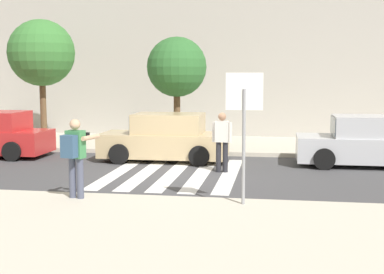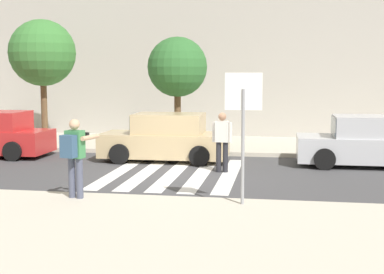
{
  "view_description": "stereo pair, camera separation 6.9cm",
  "coord_description": "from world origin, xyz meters",
  "px_view_note": "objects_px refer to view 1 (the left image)",
  "views": [
    {
      "loc": [
        2.89,
        -14.58,
        2.84
      ],
      "look_at": [
        0.6,
        -0.2,
        1.1
      ],
      "focal_mm": 50.0,
      "sensor_mm": 36.0,
      "label": 1
    },
    {
      "loc": [
        2.96,
        -14.57,
        2.84
      ],
      "look_at": [
        0.6,
        -0.2,
        1.1
      ],
      "focal_mm": 50.0,
      "sensor_mm": 36.0,
      "label": 2
    }
  ],
  "objects_px": {
    "photographer_with_backpack": "(75,151)",
    "parked_car_tan": "(166,139)",
    "street_tree_west": "(41,53)",
    "stop_sign": "(244,109)",
    "pedestrian_crossing": "(222,139)",
    "parked_car_silver": "(366,143)",
    "street_tree_center": "(177,68)"
  },
  "relations": [
    {
      "from": "photographer_with_backpack",
      "to": "parked_car_tan",
      "type": "distance_m",
      "value": 6.1
    },
    {
      "from": "parked_car_silver",
      "to": "street_tree_west",
      "type": "bearing_deg",
      "value": 166.98
    },
    {
      "from": "street_tree_west",
      "to": "street_tree_center",
      "type": "height_order",
      "value": "street_tree_west"
    },
    {
      "from": "stop_sign",
      "to": "street_tree_west",
      "type": "xyz_separation_m",
      "value": [
        -8.32,
        8.69,
        1.48
      ]
    },
    {
      "from": "stop_sign",
      "to": "street_tree_center",
      "type": "xyz_separation_m",
      "value": [
        -2.91,
        8.07,
        0.92
      ]
    },
    {
      "from": "parked_car_tan",
      "to": "street_tree_west",
      "type": "height_order",
      "value": "street_tree_west"
    },
    {
      "from": "stop_sign",
      "to": "parked_car_tan",
      "type": "bearing_deg",
      "value": 115.86
    },
    {
      "from": "street_tree_center",
      "to": "parked_car_silver",
      "type": "bearing_deg",
      "value": -18.31
    },
    {
      "from": "parked_car_silver",
      "to": "street_tree_center",
      "type": "xyz_separation_m",
      "value": [
        -6.3,
        2.08,
        2.32
      ]
    },
    {
      "from": "photographer_with_backpack",
      "to": "parked_car_silver",
      "type": "height_order",
      "value": "photographer_with_backpack"
    },
    {
      "from": "stop_sign",
      "to": "parked_car_silver",
      "type": "xyz_separation_m",
      "value": [
        3.38,
        5.99,
        -1.39
      ]
    },
    {
      "from": "street_tree_west",
      "to": "parked_car_tan",
      "type": "bearing_deg",
      "value": -26.53
    },
    {
      "from": "parked_car_silver",
      "to": "pedestrian_crossing",
      "type": "bearing_deg",
      "value": -158.1
    },
    {
      "from": "parked_car_tan",
      "to": "street_tree_west",
      "type": "bearing_deg",
      "value": 153.47
    },
    {
      "from": "street_tree_west",
      "to": "stop_sign",
      "type": "bearing_deg",
      "value": -46.24
    },
    {
      "from": "photographer_with_backpack",
      "to": "street_tree_west",
      "type": "bearing_deg",
      "value": 118.25
    },
    {
      "from": "photographer_with_backpack",
      "to": "pedestrian_crossing",
      "type": "relative_size",
      "value": 1.0
    },
    {
      "from": "parked_car_tan",
      "to": "pedestrian_crossing",
      "type": "bearing_deg",
      "value": -40.37
    },
    {
      "from": "pedestrian_crossing",
      "to": "street_tree_center",
      "type": "bearing_deg",
      "value": 118.11
    },
    {
      "from": "pedestrian_crossing",
      "to": "parked_car_silver",
      "type": "xyz_separation_m",
      "value": [
        4.27,
        1.72,
        -0.25
      ]
    },
    {
      "from": "stop_sign",
      "to": "street_tree_west",
      "type": "height_order",
      "value": "street_tree_west"
    },
    {
      "from": "stop_sign",
      "to": "parked_car_silver",
      "type": "height_order",
      "value": "stop_sign"
    },
    {
      "from": "stop_sign",
      "to": "street_tree_west",
      "type": "relative_size",
      "value": 0.57
    },
    {
      "from": "parked_car_tan",
      "to": "parked_car_silver",
      "type": "height_order",
      "value": "same"
    },
    {
      "from": "stop_sign",
      "to": "street_tree_center",
      "type": "bearing_deg",
      "value": 109.85
    },
    {
      "from": "photographer_with_backpack",
      "to": "street_tree_west",
      "type": "xyz_separation_m",
      "value": [
        -4.7,
        8.75,
        2.44
      ]
    },
    {
      "from": "stop_sign",
      "to": "pedestrian_crossing",
      "type": "height_order",
      "value": "stop_sign"
    },
    {
      "from": "photographer_with_backpack",
      "to": "pedestrian_crossing",
      "type": "height_order",
      "value": "photographer_with_backpack"
    },
    {
      "from": "parked_car_silver",
      "to": "street_tree_west",
      "type": "relative_size",
      "value": 0.86
    },
    {
      "from": "stop_sign",
      "to": "pedestrian_crossing",
      "type": "bearing_deg",
      "value": 101.69
    },
    {
      "from": "pedestrian_crossing",
      "to": "street_tree_west",
      "type": "relative_size",
      "value": 0.36
    },
    {
      "from": "parked_car_tan",
      "to": "stop_sign",
      "type": "bearing_deg",
      "value": -64.14
    }
  ]
}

